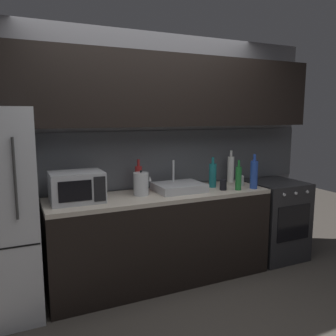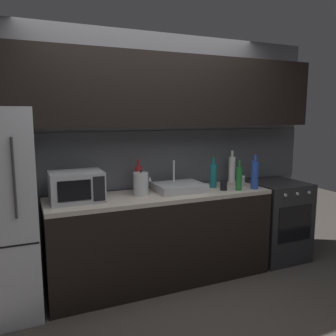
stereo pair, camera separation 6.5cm
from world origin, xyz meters
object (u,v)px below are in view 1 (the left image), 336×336
object	(u,v)px
oven_range	(274,219)
mug_clear	(240,181)
wine_bottle_red	(139,178)
wine_bottle_teal	(213,175)
wine_bottle_white	(231,169)
mug_dark	(223,185)
wine_bottle_blue	(254,174)
kettle	(141,184)
microwave	(77,187)
wine_bottle_green	(238,178)

from	to	relation	value
oven_range	mug_clear	size ratio (longest dim) A/B	8.48
wine_bottle_red	wine_bottle_teal	size ratio (longest dim) A/B	1.00
wine_bottle_white	mug_dark	bearing A→B (deg)	-133.98
wine_bottle_blue	kettle	bearing A→B (deg)	170.18
microwave	wine_bottle_red	world-z (taller)	wine_bottle_red
microwave	wine_bottle_white	distance (m)	1.78
wine_bottle_teal	wine_bottle_white	bearing A→B (deg)	25.24
mug_dark	oven_range	bearing A→B (deg)	8.08
mug_clear	wine_bottle_green	bearing A→B (deg)	-130.23
oven_range	mug_dark	distance (m)	0.96
microwave	mug_clear	xyz separation A→B (m)	(1.75, -0.01, -0.08)
wine_bottle_teal	mug_clear	size ratio (longest dim) A/B	3.04
kettle	wine_bottle_blue	world-z (taller)	wine_bottle_blue
microwave	wine_bottle_white	world-z (taller)	wine_bottle_white
mug_dark	wine_bottle_red	bearing A→B (deg)	158.20
wine_bottle_white	wine_bottle_blue	bearing A→B (deg)	-87.41
microwave	wine_bottle_teal	bearing A→B (deg)	1.36
wine_bottle_green	mug_clear	size ratio (longest dim) A/B	2.93
wine_bottle_white	wine_bottle_green	bearing A→B (deg)	-114.01
wine_bottle_white	wine_bottle_teal	xyz separation A→B (m)	(-0.34, -0.16, -0.02)
wine_bottle_red	oven_range	bearing A→B (deg)	-7.35
oven_range	mug_clear	bearing A→B (deg)	179.23
oven_range	wine_bottle_green	bearing A→B (deg)	-165.29
kettle	mug_clear	distance (m)	1.14
wine_bottle_blue	mug_dark	xyz separation A→B (m)	(-0.33, 0.07, -0.10)
wine_bottle_green	wine_bottle_teal	bearing A→B (deg)	126.61
wine_bottle_green	wine_bottle_red	world-z (taller)	wine_bottle_red
wine_bottle_red	wine_bottle_teal	xyz separation A→B (m)	(0.78, -0.15, 0.00)
wine_bottle_white	wine_bottle_blue	distance (m)	0.39
microwave	wine_bottle_green	distance (m)	1.61
mug_clear	mug_dark	distance (m)	0.32
microwave	wine_bottle_teal	xyz separation A→B (m)	(1.43, 0.03, -0.00)
wine_bottle_red	mug_dark	bearing A→B (deg)	-21.80
wine_bottle_green	wine_bottle_blue	bearing A→B (deg)	-2.18
wine_bottle_blue	wine_bottle_red	distance (m)	1.20
kettle	wine_bottle_green	distance (m)	1.01
wine_bottle_blue	mug_clear	distance (m)	0.21
mug_clear	wine_bottle_white	bearing A→B (deg)	84.38
microwave	oven_range	bearing A→B (deg)	-0.50
mug_dark	wine_bottle_green	bearing A→B (deg)	-22.18
wine_bottle_blue	wine_bottle_teal	xyz separation A→B (m)	(-0.36, 0.23, -0.02)
kettle	wine_bottle_red	distance (m)	0.19
oven_range	mug_clear	xyz separation A→B (m)	(-0.51, 0.01, 0.50)
oven_range	wine_bottle_blue	distance (m)	0.78
kettle	mug_dark	bearing A→B (deg)	-9.28
microwave	wine_bottle_green	world-z (taller)	wine_bottle_green
wine_bottle_white	wine_bottle_red	size ratio (longest dim) A/B	1.13
wine_bottle_green	wine_bottle_teal	world-z (taller)	wine_bottle_teal
oven_range	wine_bottle_green	world-z (taller)	wine_bottle_green
kettle	wine_bottle_red	world-z (taller)	wine_bottle_red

